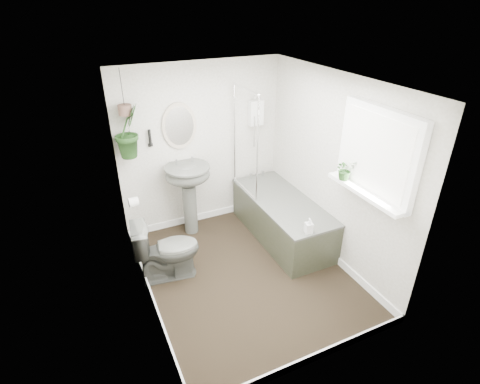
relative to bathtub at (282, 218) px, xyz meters
name	(u,v)px	position (x,y,z in m)	size (l,w,h in m)	color
floor	(245,273)	(-0.80, -0.50, -0.30)	(2.30, 2.80, 0.02)	black
ceiling	(247,80)	(-0.80, -0.50, 2.02)	(2.30, 2.80, 0.02)	white
wall_back	(202,147)	(-0.80, 0.91, 0.86)	(2.30, 0.02, 2.30)	silver
wall_front	(324,266)	(-0.80, -1.91, 0.86)	(2.30, 0.02, 2.30)	silver
wall_left	(138,213)	(-1.96, -0.50, 0.86)	(0.02, 2.80, 2.30)	silver
wall_right	(333,171)	(0.36, -0.50, 0.86)	(0.02, 2.80, 2.30)	silver
skirting	(245,269)	(-0.80, -0.50, -0.24)	(2.30, 2.80, 0.10)	white
bathtub	(282,218)	(0.00, 0.00, 0.00)	(0.72, 1.72, 0.58)	#4D4F49
bath_screen	(245,143)	(-0.33, 0.49, 0.99)	(0.04, 0.72, 1.40)	silver
shower_box	(256,113)	(0.00, 0.84, 1.26)	(0.20, 0.10, 0.35)	white
oval_mirror	(179,126)	(-1.10, 0.87, 1.21)	(0.46, 0.03, 0.62)	#B5A690
wall_sconce	(150,138)	(-1.50, 0.86, 1.11)	(0.04, 0.04, 0.22)	black
toilet_roll_holder	(133,202)	(-1.90, 0.20, 0.61)	(0.11, 0.11, 0.11)	white
window_recess	(378,153)	(0.29, -1.20, 1.36)	(0.08, 1.00, 0.90)	white
window_sill	(365,192)	(0.22, -1.20, 0.94)	(0.18, 1.00, 0.04)	white
window_blinds	(374,154)	(0.24, -1.20, 1.36)	(0.01, 0.86, 0.76)	white
toilet	(167,250)	(-1.65, -0.15, 0.09)	(0.43, 0.75, 0.76)	#4D4F49
pedestal_sink	(190,200)	(-1.10, 0.65, 0.22)	(0.60, 0.51, 1.02)	#4D4F49
sill_plant	(345,170)	(0.19, -0.90, 1.07)	(0.21, 0.18, 0.23)	black
hanging_plant	(128,131)	(-1.77, 0.75, 1.27)	(0.35, 0.29, 0.64)	black
soap_bottle	(309,226)	(-0.13, -0.79, 0.38)	(0.08, 0.09, 0.19)	#2D2122
hanging_pot	(125,110)	(-1.77, 0.75, 1.53)	(0.16, 0.16, 0.12)	brown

